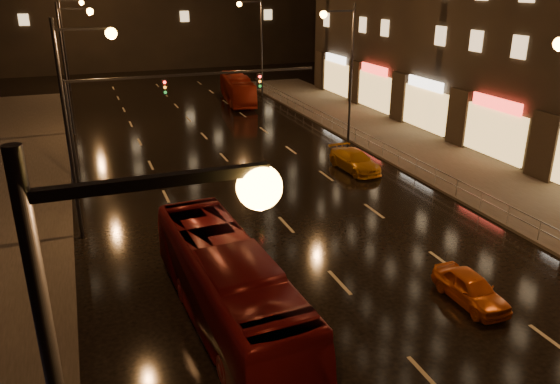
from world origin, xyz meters
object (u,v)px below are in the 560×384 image
(bus_curb, at_px, (237,89))
(taxi_far, at_px, (355,161))
(taxi_near, at_px, (471,288))
(bus_red, at_px, (228,286))

(bus_curb, height_order, taxi_far, bus_curb)
(taxi_far, bearing_deg, bus_curb, 89.10)
(taxi_far, bearing_deg, taxi_near, -105.30)
(bus_red, height_order, taxi_far, bus_red)
(taxi_near, distance_m, taxi_far, 15.72)
(bus_curb, bearing_deg, taxi_near, -85.75)
(bus_red, distance_m, bus_curb, 38.28)
(taxi_near, xyz_separation_m, taxi_far, (3.21, 15.38, 0.06))
(bus_curb, height_order, taxi_near, bus_curb)
(bus_curb, bearing_deg, bus_red, -99.31)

